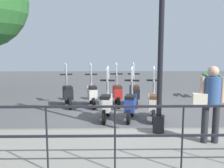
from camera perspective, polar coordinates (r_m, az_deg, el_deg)
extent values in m
plane|color=#4C4C4F|center=(8.25, 3.52, -6.39)|extent=(28.00, 28.00, 0.00)
cube|color=gray|center=(5.21, 6.41, -14.60)|extent=(2.20, 20.00, 0.15)
cube|color=slate|center=(6.18, 5.13, -10.81)|extent=(0.10, 20.00, 0.15)
cube|color=black|center=(3.91, 8.57, -5.08)|extent=(0.04, 16.00, 0.04)
cube|color=black|center=(4.05, 8.42, -11.60)|extent=(0.04, 16.00, 0.04)
cylinder|color=black|center=(4.18, 15.79, -11.92)|extent=(0.03, 0.03, 1.05)
cylinder|color=black|center=(4.02, 0.70, -12.47)|extent=(0.03, 0.03, 1.05)
cylinder|color=black|center=(4.13, -14.64, -12.18)|extent=(0.03, 0.03, 1.05)
cylinder|color=black|center=(5.94, 10.58, -8.93)|extent=(0.26, 0.26, 0.40)
cylinder|color=black|center=(5.68, 11.15, 11.20)|extent=(0.12, 0.12, 4.50)
cylinder|color=#28282D|center=(5.59, 22.61, -8.31)|extent=(0.14, 0.14, 0.82)
cylinder|color=#28282D|center=(5.52, 20.44, -8.40)|extent=(0.14, 0.14, 0.82)
cylinder|color=#335184|center=(5.40, 21.93, -1.37)|extent=(0.34, 0.34, 0.55)
sphere|color=tan|center=(5.36, 22.15, 2.69)|extent=(0.22, 0.22, 0.22)
cylinder|color=tan|center=(5.47, 23.91, -1.22)|extent=(0.09, 0.09, 0.52)
cylinder|color=tan|center=(5.34, 19.91, -1.22)|extent=(0.09, 0.09, 0.52)
cube|color=beige|center=(5.31, 19.35, -3.33)|extent=(0.16, 0.29, 0.24)
cylinder|color=slate|center=(10.99, 21.50, -2.03)|extent=(0.56, 0.56, 0.45)
cylinder|color=brown|center=(10.92, 21.63, 0.42)|extent=(0.10, 0.10, 0.50)
ellipsoid|color=#387A33|center=(11.11, 21.23, 2.13)|extent=(0.56, 0.16, 0.10)
ellipsoid|color=#387A33|center=(10.65, 22.24, 1.83)|extent=(0.56, 0.16, 0.10)
ellipsoid|color=#387A33|center=(10.79, 20.50, 2.00)|extent=(0.56, 0.16, 0.10)
ellipsoid|color=#387A33|center=(10.98, 22.92, 1.97)|extent=(0.56, 0.16, 0.10)
ellipsoid|color=#387A33|center=(10.98, 20.49, 2.10)|extent=(0.56, 0.16, 0.10)
ellipsoid|color=#387A33|center=(10.79, 22.97, 1.87)|extent=(0.56, 0.16, 0.10)
cylinder|color=black|center=(7.84, 9.37, -5.77)|extent=(0.41, 0.14, 0.40)
cylinder|color=black|center=(7.04, 9.51, -7.42)|extent=(0.41, 0.14, 0.40)
cube|color=beige|center=(7.29, 9.50, -4.60)|extent=(0.64, 0.37, 0.36)
cube|color=beige|center=(7.57, 9.46, -3.96)|extent=(0.17, 0.32, 0.44)
cube|color=#4C2D19|center=(7.17, 9.56, -2.93)|extent=(0.44, 0.32, 0.10)
cylinder|color=gray|center=(7.56, 9.51, -1.23)|extent=(0.19, 0.10, 0.55)
cube|color=black|center=(7.52, 9.56, 0.84)|extent=(0.13, 0.44, 0.05)
cube|color=silver|center=(7.55, 9.59, 2.40)|extent=(0.39, 0.09, 0.42)
cylinder|color=black|center=(7.74, 4.63, -5.88)|extent=(0.41, 0.16, 0.40)
cylinder|color=black|center=(6.94, 3.82, -7.55)|extent=(0.41, 0.16, 0.40)
cube|color=navy|center=(7.19, 4.19, -4.68)|extent=(0.65, 0.40, 0.36)
cube|color=navy|center=(7.46, 4.47, -4.04)|extent=(0.18, 0.32, 0.44)
cube|color=black|center=(7.07, 4.14, -3.00)|extent=(0.45, 0.34, 0.10)
cylinder|color=gray|center=(7.45, 4.56, -1.27)|extent=(0.19, 0.11, 0.55)
cube|color=black|center=(7.41, 4.58, 0.82)|extent=(0.15, 0.44, 0.05)
cube|color=silver|center=(7.45, 4.66, 2.41)|extent=(0.39, 0.11, 0.42)
cylinder|color=black|center=(7.73, -0.86, -5.86)|extent=(0.41, 0.14, 0.40)
cylinder|color=black|center=(6.94, -1.82, -7.54)|extent=(0.41, 0.14, 0.40)
cube|color=beige|center=(7.18, -1.42, -4.67)|extent=(0.63, 0.36, 0.36)
cube|color=beige|center=(7.46, -1.09, -4.02)|extent=(0.16, 0.31, 0.44)
cube|color=black|center=(7.07, -1.51, -2.98)|extent=(0.43, 0.31, 0.10)
cylinder|color=gray|center=(7.45, -1.03, -1.26)|extent=(0.19, 0.10, 0.55)
cube|color=black|center=(7.41, -1.03, 0.84)|extent=(0.12, 0.44, 0.05)
cube|color=silver|center=(7.44, -0.97, 2.43)|extent=(0.39, 0.09, 0.42)
cylinder|color=black|center=(9.52, 4.78, -3.16)|extent=(0.40, 0.09, 0.40)
cylinder|color=black|center=(8.72, 5.48, -4.25)|extent=(0.40, 0.09, 0.40)
cube|color=black|center=(8.98, 5.21, -2.05)|extent=(0.61, 0.30, 0.36)
cube|color=black|center=(9.26, 4.97, -1.60)|extent=(0.13, 0.30, 0.44)
cube|color=black|center=(8.88, 5.29, -0.67)|extent=(0.41, 0.27, 0.10)
cylinder|color=gray|center=(9.27, 4.95, 0.63)|extent=(0.18, 0.07, 0.55)
cube|color=black|center=(9.23, 4.97, 2.32)|extent=(0.07, 0.44, 0.05)
cube|color=silver|center=(9.27, 4.94, 3.59)|extent=(0.39, 0.04, 0.42)
cylinder|color=black|center=(9.47, 0.93, -3.19)|extent=(0.40, 0.11, 0.40)
cylinder|color=black|center=(8.66, 1.53, -4.29)|extent=(0.40, 0.11, 0.40)
cube|color=#B21E1E|center=(8.93, 1.29, -2.08)|extent=(0.62, 0.32, 0.36)
cube|color=#B21E1E|center=(9.21, 1.08, -1.63)|extent=(0.14, 0.31, 0.44)
cube|color=black|center=(8.82, 1.34, -0.69)|extent=(0.42, 0.29, 0.10)
cylinder|color=gray|center=(9.21, 1.04, 0.61)|extent=(0.19, 0.08, 0.55)
cube|color=black|center=(9.18, 1.05, 2.31)|extent=(0.09, 0.44, 0.05)
cube|color=silver|center=(9.22, 1.01, 3.59)|extent=(0.39, 0.06, 0.42)
cylinder|color=black|center=(9.36, -4.86, -3.36)|extent=(0.41, 0.15, 0.40)
cylinder|color=black|center=(8.56, -4.19, -4.48)|extent=(0.41, 0.15, 0.40)
cube|color=beige|center=(8.82, -4.49, -2.23)|extent=(0.64, 0.39, 0.36)
cube|color=beige|center=(9.10, -4.72, -1.78)|extent=(0.17, 0.32, 0.44)
cube|color=black|center=(8.71, -4.45, -0.83)|extent=(0.44, 0.33, 0.10)
cylinder|color=gray|center=(9.10, -4.79, 0.49)|extent=(0.19, 0.10, 0.55)
cube|color=black|center=(9.07, -4.82, 2.21)|extent=(0.14, 0.44, 0.05)
cube|color=silver|center=(9.11, -4.88, 3.50)|extent=(0.39, 0.10, 0.42)
cylinder|color=black|center=(9.46, -10.42, -3.35)|extent=(0.41, 0.20, 0.40)
cylinder|color=black|center=(8.65, -9.63, -4.43)|extent=(0.41, 0.20, 0.40)
cube|color=black|center=(8.92, -10.01, -2.22)|extent=(0.66, 0.45, 0.36)
cube|color=black|center=(9.20, -10.28, -1.78)|extent=(0.20, 0.32, 0.44)
cube|color=black|center=(8.81, -9.97, -0.83)|extent=(0.46, 0.37, 0.10)
cylinder|color=gray|center=(9.20, -10.40, 0.46)|extent=(0.20, 0.12, 0.55)
cube|color=black|center=(9.17, -10.44, 2.17)|extent=(0.19, 0.44, 0.05)
cube|color=silver|center=(9.21, -10.53, 3.44)|extent=(0.38, 0.15, 0.42)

